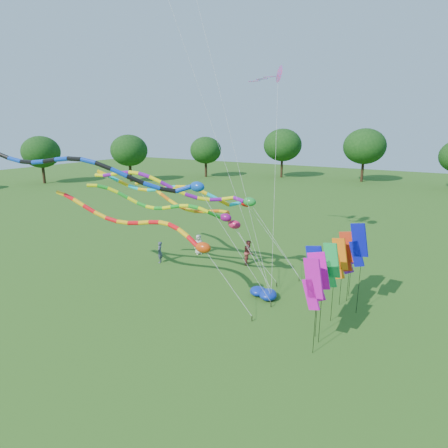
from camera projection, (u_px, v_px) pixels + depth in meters
The scene contains 21 objects.
ground at pixel (198, 321), 20.00m from camera, with size 160.00×160.00×0.00m, color #275817.
tree_ring at pixel (114, 214), 20.74m from camera, with size 116.09×118.01×9.60m.
tube_kite_red at pixel (146, 225), 22.47m from camera, with size 14.20×1.35×6.43m.
tube_kite_orange at pixel (193, 207), 26.26m from camera, with size 13.24×2.81×6.41m.
tube_kite_purple at pixel (187, 190), 23.54m from camera, with size 13.97×3.51×7.88m.
tube_kite_blue at pixel (114, 173), 20.79m from camera, with size 15.30×5.73×9.18m.
tube_kite_cyan at pixel (189, 193), 24.56m from camera, with size 12.73×4.99×7.66m.
tube_kite_green at pixel (174, 207), 24.21m from camera, with size 11.80×4.37×6.89m.
delta_kite_high_c at pixel (278, 74), 26.02m from camera, with size 5.31×7.91×15.37m.
banner_pole_violet at pixel (348, 255), 22.25m from camera, with size 1.12×0.48×3.92m.
banner_pole_green at pixel (331, 265), 19.38m from camera, with size 1.12×0.48×4.34m.
banner_pole_blue_b at pixel (358, 245), 19.99m from camera, with size 1.13×0.43×5.17m.
banner_pole_blue_a at pixel (315, 270), 17.76m from camera, with size 1.15×0.30×4.71m.
banner_pole_magenta_b at pixel (318, 277), 17.28m from camera, with size 1.16×0.20×4.59m.
banner_pole_magenta_a at pixel (313, 285), 16.50m from camera, with size 1.13×0.42×4.57m.
banner_pole_red at pixel (347, 252), 21.62m from camera, with size 1.16×0.28×4.30m.
banner_pole_orange at pixel (339, 259), 21.26m from camera, with size 1.12×0.45×4.04m.
blue_nylon_heap at pixel (259, 296), 22.39m from camera, with size 1.09×1.25×0.51m.
person_a at pixel (199, 244), 30.19m from camera, with size 0.80×0.52×1.64m, color silver.
person_b at pixel (160, 252), 28.33m from camera, with size 0.59×0.39×1.63m, color #43455D.
person_c at pixel (249, 252), 27.93m from camera, with size 0.90×0.70×1.86m, color #933935.
Camera 1 is at (10.40, -14.78, 10.10)m, focal length 30.00 mm.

